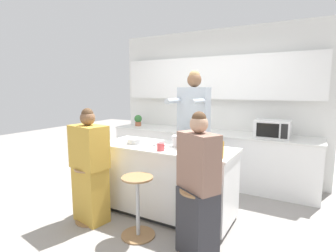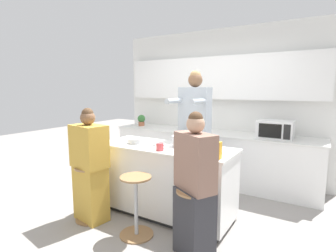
{
  "view_description": "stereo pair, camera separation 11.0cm",
  "coord_description": "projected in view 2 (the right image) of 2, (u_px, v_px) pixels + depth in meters",
  "views": [
    {
      "loc": [
        1.63,
        -2.84,
        1.63
      ],
      "look_at": [
        0.0,
        0.07,
        1.16
      ],
      "focal_mm": 28.0,
      "sensor_mm": 36.0,
      "label": 1
    },
    {
      "loc": [
        1.73,
        -2.78,
        1.63
      ],
      "look_at": [
        0.0,
        0.07,
        1.16
      ],
      "focal_mm": 28.0,
      "sensor_mm": 36.0,
      "label": 2
    }
  ],
  "objects": [
    {
      "name": "fruit_bowl",
      "position": [
        135.0,
        141.0,
        3.51
      ],
      "size": [
        0.21,
        0.21,
        0.07
      ],
      "color": "#B7BABC",
      "rests_on": "kitchen_island"
    },
    {
      "name": "kitchen_island",
      "position": [
        165.0,
        180.0,
        3.41
      ],
      "size": [
        1.8,
        0.71,
        0.91
      ],
      "color": "black",
      "rests_on": "ground_plane"
    },
    {
      "name": "bar_stool_leftmost",
      "position": [
        90.0,
        192.0,
        3.26
      ],
      "size": [
        0.38,
        0.38,
        0.68
      ],
      "color": "#997047",
      "rests_on": "ground_plane"
    },
    {
      "name": "coffee_cup_near",
      "position": [
        160.0,
        147.0,
        3.09
      ],
      "size": [
        0.12,
        0.09,
        0.09
      ],
      "color": "#DB4C51",
      "rests_on": "kitchen_island"
    },
    {
      "name": "bar_stool_rightmost",
      "position": [
        194.0,
        223.0,
        2.52
      ],
      "size": [
        0.38,
        0.38,
        0.68
      ],
      "color": "#997047",
      "rests_on": "ground_plane"
    },
    {
      "name": "banana_bunch",
      "position": [
        218.0,
        152.0,
        2.96
      ],
      "size": [
        0.15,
        0.1,
        0.05
      ],
      "color": "yellow",
      "rests_on": "kitchen_island"
    },
    {
      "name": "person_cooking",
      "position": [
        194.0,
        137.0,
        3.77
      ],
      "size": [
        0.43,
        0.58,
        1.89
      ],
      "rotation": [
        0.0,
        0.0,
        0.0
      ],
      "color": "#383842",
      "rests_on": "ground_plane"
    },
    {
      "name": "bar_stool_center",
      "position": [
        136.0,
        205.0,
        2.9
      ],
      "size": [
        0.38,
        0.38,
        0.68
      ],
      "color": "#997047",
      "rests_on": "ground_plane"
    },
    {
      "name": "cooking_pot",
      "position": [
        180.0,
        141.0,
        3.31
      ],
      "size": [
        0.3,
        0.21,
        0.14
      ],
      "color": "#B7BABC",
      "rests_on": "kitchen_island"
    },
    {
      "name": "potted_plant",
      "position": [
        141.0,
        120.0,
        5.37
      ],
      "size": [
        0.15,
        0.15,
        0.22
      ],
      "color": "#A86042",
      "rests_on": "back_counter"
    },
    {
      "name": "wall_back",
      "position": [
        218.0,
        94.0,
        4.8
      ],
      "size": [
        3.92,
        0.22,
        2.7
      ],
      "color": "silver",
      "rests_on": "ground_plane"
    },
    {
      "name": "juice_carton",
      "position": [
        217.0,
        150.0,
        2.72
      ],
      "size": [
        0.08,
        0.08,
        0.2
      ],
      "color": "gold",
      "rests_on": "kitchen_island"
    },
    {
      "name": "person_seated_near",
      "position": [
        195.0,
        193.0,
        2.49
      ],
      "size": [
        0.47,
        0.41,
        1.43
      ],
      "rotation": [
        0.0,
        0.0,
        -0.51
      ],
      "color": "#333338",
      "rests_on": "ground_plane"
    },
    {
      "name": "person_wrapped_blanket",
      "position": [
        90.0,
        168.0,
        3.22
      ],
      "size": [
        0.49,
        0.36,
        1.41
      ],
      "rotation": [
        0.0,
        0.0,
        -0.17
      ],
      "color": "gold",
      "rests_on": "ground_plane"
    },
    {
      "name": "ground_plane",
      "position": [
        165.0,
        213.0,
        3.47
      ],
      "size": [
        16.0,
        16.0,
        0.0
      ],
      "primitive_type": "plane",
      "color": "gray"
    },
    {
      "name": "microwave",
      "position": [
        275.0,
        129.0,
        4.0
      ],
      "size": [
        0.52,
        0.35,
        0.27
      ],
      "color": "white",
      "rests_on": "back_counter"
    },
    {
      "name": "back_counter",
      "position": [
        209.0,
        156.0,
        4.68
      ],
      "size": [
        3.63,
        0.69,
        0.88
      ],
      "color": "white",
      "rests_on": "ground_plane"
    }
  ]
}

